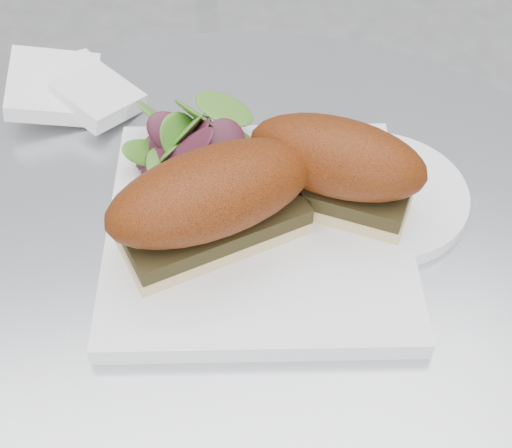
{
  "coord_description": "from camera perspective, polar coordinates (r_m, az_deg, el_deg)",
  "views": [
    {
      "loc": [
        -0.05,
        -0.33,
        1.16
      ],
      "look_at": [
        0.01,
        0.03,
        0.77
      ],
      "focal_mm": 50.0,
      "sensor_mm": 36.0,
      "label": 1
    }
  ],
  "objects": [
    {
      "name": "sandwich_left",
      "position": [
        0.52,
        -3.46,
        1.89
      ],
      "size": [
        0.18,
        0.12,
        0.08
      ],
      "rotation": [
        0.0,
        0.0,
        0.28
      ],
      "color": "#DCBC89",
      "rests_on": "plate"
    },
    {
      "name": "napkin",
      "position": [
        0.71,
        -14.03,
        9.47
      ],
      "size": [
        0.14,
        0.14,
        0.02
      ],
      "primitive_type": null,
      "rotation": [
        0.0,
        0.0,
        -0.37
      ],
      "color": "white",
      "rests_on": "table"
    },
    {
      "name": "salad",
      "position": [
        0.59,
        -4.97,
        6.3
      ],
      "size": [
        0.12,
        0.12,
        0.05
      ],
      "primitive_type": null,
      "color": "#54872C",
      "rests_on": "plate"
    },
    {
      "name": "table",
      "position": [
        0.75,
        -0.62,
        -16.43
      ],
      "size": [
        0.7,
        0.7,
        0.73
      ],
      "color": "silver",
      "rests_on": "ground"
    },
    {
      "name": "saucer",
      "position": [
        0.61,
        9.79,
        2.28
      ],
      "size": [
        0.15,
        0.15,
        0.01
      ],
      "primitive_type": "cylinder",
      "color": "white",
      "rests_on": "table"
    },
    {
      "name": "plate",
      "position": [
        0.57,
        0.15,
        -0.33
      ],
      "size": [
        0.27,
        0.27,
        0.02
      ],
      "primitive_type": "cube",
      "rotation": [
        0.0,
        0.0,
        -0.16
      ],
      "color": "white",
      "rests_on": "table"
    },
    {
      "name": "sandwich_right",
      "position": [
        0.55,
        6.4,
        4.65
      ],
      "size": [
        0.15,
        0.13,
        0.08
      ],
      "rotation": [
        0.0,
        0.0,
        -0.55
      ],
      "color": "#DCBC89",
      "rests_on": "plate"
    }
  ]
}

